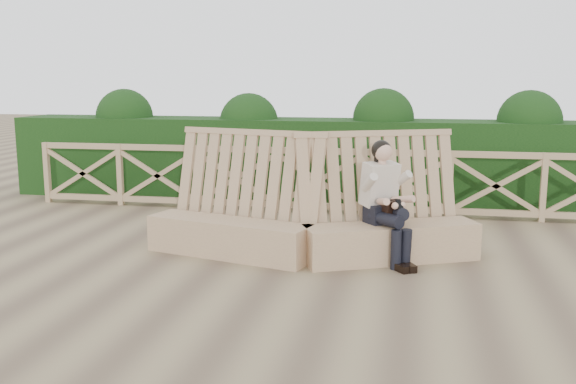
# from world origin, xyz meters

# --- Properties ---
(ground) EXTENTS (60.00, 60.00, 0.00)m
(ground) POSITION_xyz_m (0.00, 0.00, 0.00)
(ground) COLOR brown
(ground) RESTS_ON ground
(bench) EXTENTS (4.25, 1.60, 1.60)m
(bench) POSITION_xyz_m (0.29, 0.82, 0.40)
(bench) COLOR #997357
(bench) RESTS_ON ground
(woman) EXTENTS (0.77, 0.93, 1.50)m
(woman) POSITION_xyz_m (1.24, 0.81, 0.80)
(woman) COLOR black
(woman) RESTS_ON ground
(guardrail) EXTENTS (10.10, 0.09, 1.10)m
(guardrail) POSITION_xyz_m (0.00, 3.50, 0.55)
(guardrail) COLOR #998359
(guardrail) RESTS_ON ground
(hedge) EXTENTS (12.00, 1.20, 1.50)m
(hedge) POSITION_xyz_m (0.00, 4.70, 0.75)
(hedge) COLOR black
(hedge) RESTS_ON ground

